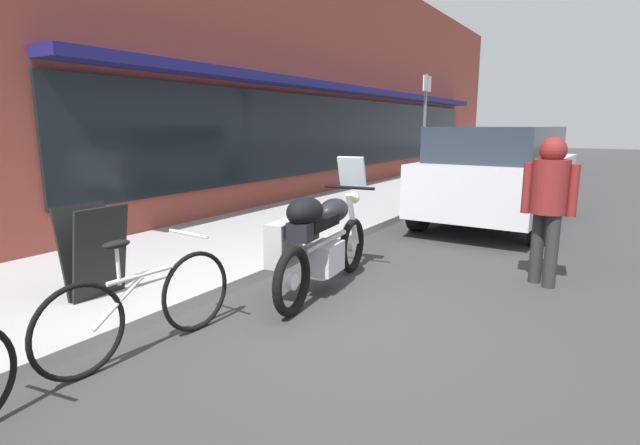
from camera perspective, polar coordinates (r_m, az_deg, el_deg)
The scene contains 9 objects.
ground_plane at distance 4.63m, azimuth 0.55°, elevation -11.13°, with size 80.00×80.00×0.00m, color #353535.
storefront_building at distance 13.87m, azimuth 3.96°, elevation 15.93°, with size 25.12×0.90×5.91m.
sidewalk_curb at distance 13.67m, azimuth 10.60°, elevation 3.92°, with size 30.00×2.88×0.12m.
touring_motorcycle at distance 5.10m, azimuth -0.20°, elevation -1.81°, with size 2.21×0.64×1.41m.
parked_bicycle at distance 4.10m, azimuth -19.96°, elevation -9.12°, with size 1.74×0.48×0.94m.
parked_minivan at distance 9.48m, azimuth 20.36°, elevation 5.52°, with size 4.74×2.24×1.74m.
pedestrian_walking at distance 5.88m, azimuth 25.19°, elevation 3.03°, with size 0.39×0.56×1.64m.
sandwich_board_sign at distance 5.20m, azimuth -24.92°, elevation -3.05°, with size 0.55×0.41×0.90m.
parking_sign_pole at distance 11.00m, azimuth 12.11°, elevation 10.76°, with size 0.44×0.07×2.72m.
Camera 1 is at (-3.67, -2.21, 1.76)m, focal length 27.42 mm.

